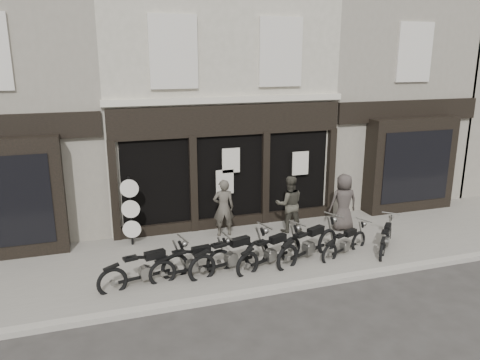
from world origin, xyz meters
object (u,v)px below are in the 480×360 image
object	(u,v)px
motorcycle_4	(309,247)
man_right	(343,202)
motorcycle_5	(345,245)
man_left	(224,208)
man_centre	(289,204)
motorcycle_1	(192,265)
motorcycle_0	(146,271)
motorcycle_3	(271,254)
motorcycle_2	(231,258)
advert_sign_post	(131,214)
motorcycle_6	(386,241)

from	to	relation	value
motorcycle_4	man_right	world-z (taller)	man_right
motorcycle_5	man_left	size ratio (longest dim) A/B	1.04
motorcycle_4	man_left	xyz separation A→B (m)	(-1.66, 2.30, 0.53)
man_centre	motorcycle_1	bearing A→B (deg)	41.51
motorcycle_0	motorcycle_3	bearing A→B (deg)	-12.17
motorcycle_1	man_centre	xyz separation A→B (m)	(3.43, 2.00, 0.58)
motorcycle_0	motorcycle_2	distance (m)	2.11
motorcycle_3	man_right	distance (m)	3.51
motorcycle_4	motorcycle_0	bearing A→B (deg)	157.10
motorcycle_2	man_centre	world-z (taller)	man_centre
motorcycle_5	man_centre	world-z (taller)	man_centre
man_centre	advert_sign_post	world-z (taller)	advert_sign_post
motorcycle_0	motorcycle_3	distance (m)	3.15
man_centre	advert_sign_post	distance (m)	4.64
advert_sign_post	motorcycle_5	bearing A→B (deg)	-12.00
man_centre	motorcycle_4	bearing A→B (deg)	92.63
motorcycle_2	motorcycle_5	size ratio (longest dim) A/B	1.29
motorcycle_2	motorcycle_3	world-z (taller)	motorcycle_2
motorcycle_3	motorcycle_4	world-z (taller)	motorcycle_4
motorcycle_2	man_centre	size ratio (longest dim) A/B	1.32
man_centre	motorcycle_0	bearing A→B (deg)	35.49
motorcycle_2	motorcycle_6	distance (m)	4.45
motorcycle_2	advert_sign_post	distance (m)	3.30
motorcycle_5	motorcycle_6	size ratio (longest dim) A/B	1.14
motorcycle_4	motorcycle_6	world-z (taller)	motorcycle_4
motorcycle_6	motorcycle_2	bearing A→B (deg)	131.70
motorcycle_3	motorcycle_6	world-z (taller)	motorcycle_3
motorcycle_4	motorcycle_5	xyz separation A→B (m)	(1.07, -0.02, -0.09)
motorcycle_2	motorcycle_3	size ratio (longest dim) A/B	1.10
man_left	man_right	bearing A→B (deg)	176.09
man_right	motorcycle_0	bearing A→B (deg)	20.40
motorcycle_4	motorcycle_5	size ratio (longest dim) A/B	1.24
advert_sign_post	man_centre	bearing A→B (deg)	7.09
motorcycle_3	motorcycle_5	world-z (taller)	motorcycle_3
motorcycle_0	man_left	xyz separation A→B (m)	(2.59, 2.37, 0.55)
motorcycle_1	man_right	xyz separation A→B (m)	(5.06, 1.63, 0.59)
motorcycle_5	man_left	xyz separation A→B (m)	(-2.73, 2.32, 0.62)
motorcycle_6	man_centre	world-z (taller)	man_centre
man_centre	man_right	world-z (taller)	man_right
motorcycle_5	motorcycle_4	bearing A→B (deg)	155.05
motorcycle_1	motorcycle_4	world-z (taller)	motorcycle_4
motorcycle_3	advert_sign_post	xyz separation A→B (m)	(-3.23, 2.44, 0.61)
motorcycle_6	advert_sign_post	world-z (taller)	advert_sign_post
man_left	man_right	world-z (taller)	man_right
motorcycle_6	motorcycle_4	bearing A→B (deg)	130.26
motorcycle_3	motorcycle_4	bearing A→B (deg)	-18.43
man_left	man_centre	bearing A→B (deg)	177.87
motorcycle_2	motorcycle_0	bearing A→B (deg)	166.37
motorcycle_0	motorcycle_6	world-z (taller)	motorcycle_0
motorcycle_6	man_left	world-z (taller)	man_left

